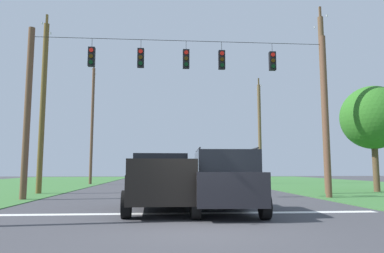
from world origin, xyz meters
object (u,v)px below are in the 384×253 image
Objects in this scene: pickup_truck at (160,182)px; utility_pole_far_right at (260,132)px; overhead_signal_span at (182,101)px; utility_pole_mid_left at (43,104)px; distant_car_crossing_white at (157,179)px; suv_black at (224,180)px; tree_roadside_right at (373,118)px; utility_pole_far_left at (92,123)px; utility_pole_mid_right at (324,101)px.

pickup_truck is 0.53× the size of utility_pole_far_right.
utility_pole_mid_left is at bearing 153.10° from overhead_signal_span.
utility_pole_far_right is at bearing 52.05° from distant_car_crossing_white.
utility_pole_mid_left is at bearing 133.72° from suv_black.
utility_pole_mid_left is at bearing 179.76° from tree_roadside_right.
utility_pole_far_right is (8.32, 16.49, 0.24)m from overhead_signal_span.
utility_pole_far_left is at bearing 88.24° from utility_pole_mid_left.
distant_car_crossing_white is 13.88m from tree_roadside_right.
pickup_truck is 0.83× the size of tree_roadside_right.
utility_pole_far_left is (-15.87, 0.02, 0.72)m from utility_pole_far_right.
overhead_signal_span is 1.28× the size of utility_pole_far_left.
utility_pole_mid_right is (9.40, 7.31, 4.40)m from pickup_truck.
utility_pole_mid_right is 13.79m from utility_pole_far_right.
utility_pole_far_left reaches higher than suv_black.
utility_pole_far_right reaches higher than tree_roadside_right.
utility_pole_mid_right is (8.43, 2.70, 0.68)m from overhead_signal_span.
utility_pole_mid_right reaches higher than utility_pole_mid_left.
overhead_signal_span is at bearing -162.23° from utility_pole_mid_right.
utility_pole_mid_left is (-6.68, -0.20, 4.37)m from distant_car_crossing_white.
pickup_truck is 0.51× the size of utility_pole_mid_left.
utility_pole_mid_right is at bearing -40.83° from utility_pole_far_left.
utility_pole_mid_right reaches higher than distant_car_crossing_white.
suv_black is 0.48× the size of utility_pole_far_right.
utility_pole_far_left is at bearing 117.13° from distant_car_crossing_white.
tree_roadside_right is (19.65, -12.57, -1.07)m from utility_pole_far_left.
overhead_signal_span reaches higher than suv_black.
overhead_signal_span is 5.87m from distant_car_crossing_white.
suv_black is 11.76m from utility_pole_mid_right.
utility_pole_mid_right is (9.68, -1.51, 4.57)m from distant_car_crossing_white.
overhead_signal_span reaches higher than tree_roadside_right.
overhead_signal_span is 3.35× the size of distant_car_crossing_white.
tree_roadside_right is (3.68, 1.24, -0.79)m from utility_pole_mid_right.
utility_pole_far_right is 0.96× the size of utility_pole_mid_left.
pickup_truck is 11.85m from utility_pole_mid_left.
utility_pole_mid_left is 1.62× the size of tree_roadside_right.
utility_pole_far_left is at bearing 147.40° from tree_roadside_right.
utility_pole_far_right is 20.48m from utility_pole_mid_left.
tree_roadside_right is (20.04, -0.08, -0.59)m from utility_pole_mid_left.
utility_pole_mid_left is 20.04m from tree_roadside_right.
utility_pole_far_left is at bearing 111.54° from suv_black.
tree_roadside_right is at bearing -73.20° from utility_pole_far_right.
tree_roadside_right is (10.99, 9.38, 3.51)m from suv_black.
utility_pole_far_right is at bearing 66.23° from pickup_truck.
utility_pole_far_right is 0.88× the size of utility_pole_far_left.
distant_car_crossing_white is (-0.28, 8.82, -0.18)m from pickup_truck.
overhead_signal_span is 18.47m from utility_pole_far_right.
overhead_signal_span is 2.26× the size of tree_roadside_right.
utility_pole_far_right reaches higher than pickup_truck.
utility_pole_far_right reaches higher than overhead_signal_span.
pickup_truck is 1.24× the size of distant_car_crossing_white.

